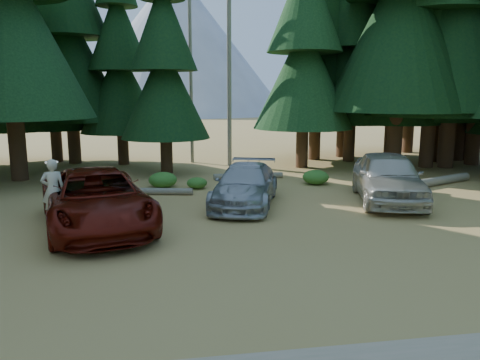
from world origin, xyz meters
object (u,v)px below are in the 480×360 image
at_px(silver_minivan_right, 388,177).
at_px(frisbee_player, 53,190).
at_px(log_left, 146,191).
at_px(silver_minivan_center, 245,185).
at_px(red_pickup, 96,199).
at_px(log_mid, 248,176).
at_px(log_right, 427,183).

bearing_deg(silver_minivan_right, frisbee_player, -153.70).
bearing_deg(log_left, silver_minivan_right, -4.49).
bearing_deg(silver_minivan_center, red_pickup, -137.68).
bearing_deg(log_mid, frisbee_player, -133.63).
bearing_deg(silver_minivan_right, log_right, 53.51).
bearing_deg(silver_minivan_center, frisbee_player, -140.50).
xyz_separation_m(red_pickup, silver_minivan_center, (4.88, 2.17, -0.14)).
bearing_deg(frisbee_player, log_left, -128.52).
distance_m(red_pickup, log_left, 4.78).
relative_size(log_left, log_mid, 1.13).
relative_size(frisbee_player, log_left, 0.48).
xyz_separation_m(red_pickup, log_mid, (5.92, 7.36, -0.73)).
distance_m(silver_minivan_right, log_right, 3.87).
height_order(red_pickup, log_mid, red_pickup).
bearing_deg(log_right, frisbee_player, 172.88).
height_order(silver_minivan_center, silver_minivan_right, silver_minivan_right).
xyz_separation_m(red_pickup, log_right, (13.22, 4.19, -0.68)).
bearing_deg(frisbee_player, red_pickup, 177.12).
distance_m(red_pickup, silver_minivan_center, 5.35).
bearing_deg(log_mid, log_right, -23.86).
relative_size(log_mid, log_right, 0.58).
distance_m(red_pickup, log_mid, 9.48).
relative_size(silver_minivan_center, log_left, 1.34).
bearing_deg(silver_minivan_center, log_mid, 96.97).
height_order(silver_minivan_right, frisbee_player, frisbee_player).
relative_size(silver_minivan_center, log_right, 0.87).
height_order(frisbee_player, log_mid, frisbee_player).
bearing_deg(frisbee_player, silver_minivan_center, -170.02).
xyz_separation_m(log_left, log_mid, (4.65, 2.81, 0.00)).
relative_size(red_pickup, log_right, 1.09).
distance_m(red_pickup, frisbee_player, 1.24).
bearing_deg(silver_minivan_right, log_left, 179.45).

